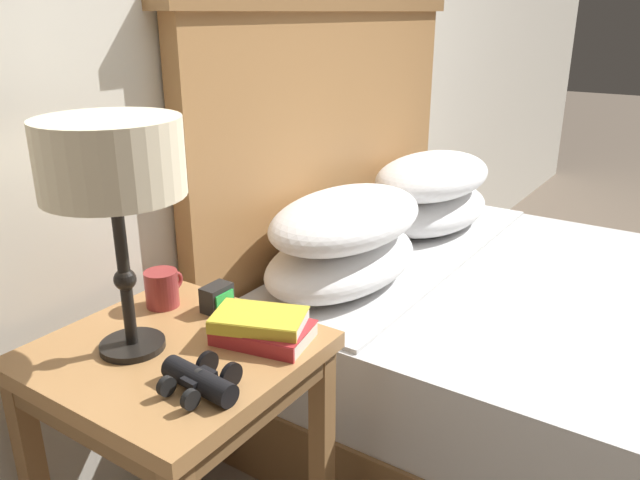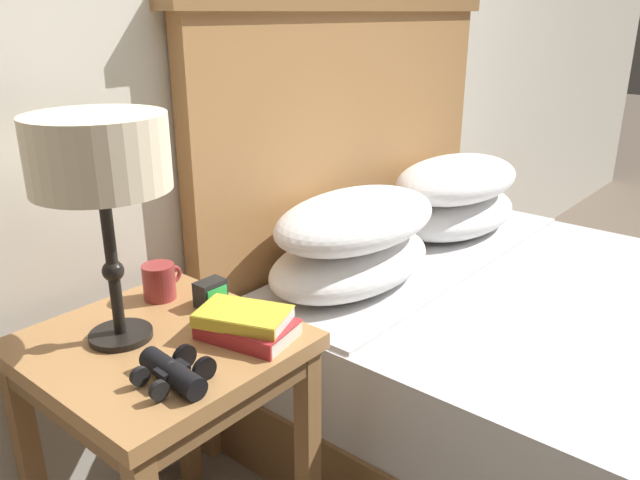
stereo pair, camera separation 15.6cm
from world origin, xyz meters
name	(u,v)px [view 1 (the left image)]	position (x,y,z in m)	size (l,w,h in m)	color
nightstand	(176,387)	(-0.53, 0.69, 0.53)	(0.50, 0.52, 0.63)	#AD7A47
bed	(557,345)	(0.50, 0.15, 0.31)	(1.51, 1.92, 1.31)	brown
table_lamp	(112,165)	(-0.58, 0.75, 1.00)	(0.27, 0.27, 0.46)	black
book_on_nightstand	(263,333)	(-0.40, 0.55, 0.64)	(0.17, 0.21, 0.04)	silver
book_stacked_on_top	(259,320)	(-0.41, 0.56, 0.67)	(0.17, 0.22, 0.03)	silver
binoculars_pair	(200,380)	(-0.61, 0.53, 0.65)	(0.14, 0.16, 0.05)	black
coffee_mug	(162,288)	(-0.40, 0.85, 0.67)	(0.10, 0.08, 0.08)	#993333
alarm_clock	(217,298)	(-0.35, 0.73, 0.66)	(0.07, 0.05, 0.06)	black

